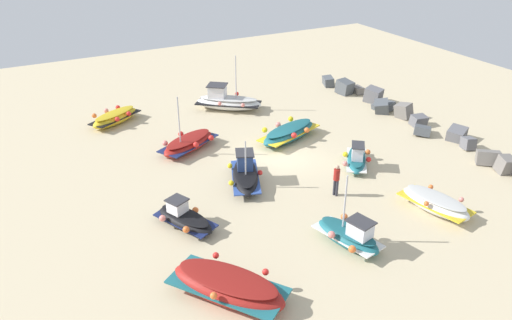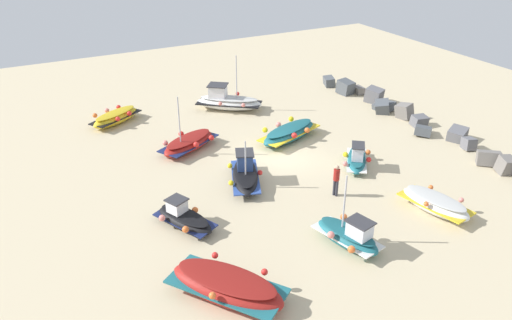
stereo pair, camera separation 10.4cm
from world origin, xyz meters
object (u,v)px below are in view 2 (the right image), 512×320
(fishing_boat_4, at_px, (228,101))
(fishing_boat_6, at_px, (245,174))
(fishing_boat_8, at_px, (227,286))
(fishing_boat_5, at_px, (289,133))
(fishing_boat_1, at_px, (116,117))
(fishing_boat_3, at_px, (349,235))
(fishing_boat_2, at_px, (189,143))
(fishing_boat_9, at_px, (357,159))
(fishing_boat_0, at_px, (435,203))
(fishing_boat_7, at_px, (184,218))
(person_walking, at_px, (336,178))

(fishing_boat_4, distance_m, fishing_boat_6, 10.93)
(fishing_boat_6, distance_m, fishing_boat_8, 8.79)
(fishing_boat_5, bearing_deg, fishing_boat_4, 80.73)
(fishing_boat_8, bearing_deg, fishing_boat_1, 143.54)
(fishing_boat_3, distance_m, fishing_boat_6, 7.20)
(fishing_boat_4, bearing_deg, fishing_boat_2, 82.90)
(fishing_boat_8, distance_m, fishing_boat_9, 12.76)
(fishing_boat_0, height_order, fishing_boat_9, fishing_boat_9)
(fishing_boat_1, distance_m, fishing_boat_6, 12.19)
(fishing_boat_0, xyz_separation_m, fishing_boat_1, (-18.27, -11.10, 0.01))
(fishing_boat_5, bearing_deg, fishing_boat_6, -163.38)
(fishing_boat_7, bearing_deg, fishing_boat_4, -57.32)
(fishing_boat_1, bearing_deg, fishing_boat_2, -94.63)
(fishing_boat_1, distance_m, fishing_boat_7, 13.76)
(fishing_boat_8, bearing_deg, fishing_boat_6, 113.52)
(fishing_boat_0, distance_m, fishing_boat_6, 9.74)
(fishing_boat_1, relative_size, fishing_boat_7, 1.15)
(fishing_boat_3, bearing_deg, fishing_boat_9, 125.76)
(fishing_boat_0, height_order, fishing_boat_2, fishing_boat_2)
(fishing_boat_0, bearing_deg, fishing_boat_5, 179.17)
(fishing_boat_2, bearing_deg, fishing_boat_7, -140.20)
(fishing_boat_7, bearing_deg, fishing_boat_8, 153.15)
(fishing_boat_6, distance_m, fishing_boat_7, 4.92)
(fishing_boat_7, bearing_deg, fishing_boat_5, -81.96)
(person_walking, bearing_deg, fishing_boat_1, 97.74)
(fishing_boat_0, height_order, fishing_boat_7, fishing_boat_7)
(fishing_boat_0, relative_size, fishing_boat_4, 0.78)
(fishing_boat_3, bearing_deg, fishing_boat_0, 78.88)
(fishing_boat_3, distance_m, fishing_boat_9, 7.66)
(fishing_boat_3, relative_size, fishing_boat_7, 1.01)
(fishing_boat_3, distance_m, fishing_boat_8, 6.13)
(fishing_boat_0, distance_m, fishing_boat_7, 12.19)
(fishing_boat_0, height_order, person_walking, person_walking)
(fishing_boat_6, xyz_separation_m, person_walking, (3.33, 3.53, 0.48))
(fishing_boat_3, xyz_separation_m, fishing_boat_9, (-5.81, 4.99, -0.06))
(person_walking, bearing_deg, fishing_boat_3, -137.90)
(person_walking, bearing_deg, fishing_boat_9, 15.23)
(fishing_boat_1, height_order, fishing_boat_7, fishing_boat_7)
(fishing_boat_5, relative_size, fishing_boat_7, 1.42)
(fishing_boat_6, distance_m, person_walking, 4.88)
(fishing_boat_8, height_order, fishing_boat_9, fishing_boat_9)
(fishing_boat_6, bearing_deg, fishing_boat_0, -111.08)
(fishing_boat_2, bearing_deg, fishing_boat_5, -42.52)
(fishing_boat_8, bearing_deg, fishing_boat_0, 58.34)
(fishing_boat_2, height_order, fishing_boat_5, fishing_boat_2)
(fishing_boat_9, relative_size, person_walking, 1.82)
(fishing_boat_3, bearing_deg, fishing_boat_4, 159.14)
(fishing_boat_3, height_order, fishing_boat_6, fishing_boat_3)
(fishing_boat_6, bearing_deg, fishing_boat_1, 43.11)
(fishing_boat_6, xyz_separation_m, fishing_boat_7, (2.30, -4.35, -0.10))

